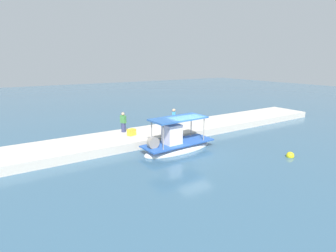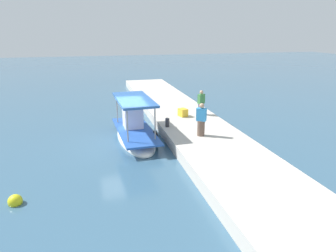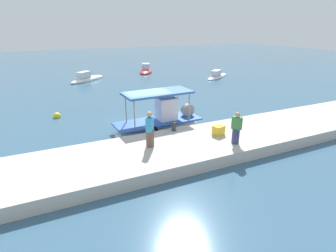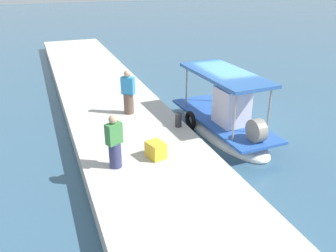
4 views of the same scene
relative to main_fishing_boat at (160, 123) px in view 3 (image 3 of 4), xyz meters
The scene contains 11 objects.
ground_plane 1.13m from the main_fishing_boat, 131.11° to the left, with size 120.00×120.00×0.00m, color #385D77.
dock_quay 3.65m from the main_fishing_boat, 100.82° to the right, with size 36.00×4.06×0.60m, color beige.
main_fishing_boat is the anchor object (origin of this frame).
fisherman_near_bollard 5.18m from the main_fishing_boat, 66.43° to the right, with size 0.48×0.52×1.61m.
fisherman_by_crate 3.86m from the main_fishing_boat, 120.22° to the right, with size 0.54×0.56×1.75m.
mooring_bollard 1.94m from the main_fishing_boat, 89.15° to the right, with size 0.24×0.24×0.50m, color #2D2D33.
cargo_crate 3.94m from the main_fishing_boat, 60.51° to the right, with size 0.57×0.45×0.50m, color yellow.
marker_buoy 7.59m from the main_fishing_boat, 137.53° to the left, with size 0.50×0.50×0.50m.
moored_boat_near 17.70m from the main_fishing_boat, 94.92° to the left, with size 4.85×4.29×1.33m.
moored_boat_mid 21.02m from the main_fishing_boat, 71.84° to the left, with size 3.15×4.10×1.40m.
moored_boat_far 18.55m from the main_fishing_boat, 44.47° to the left, with size 4.85×3.73×1.17m.
Camera 3 is at (-5.39, -15.08, 6.11)m, focal length 28.84 mm.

